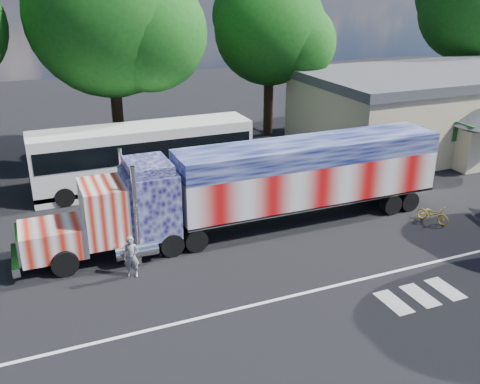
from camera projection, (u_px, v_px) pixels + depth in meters
name	position (u px, v px, depth m)	size (l,w,h in m)	color
ground	(267.00, 258.00, 22.53)	(100.00, 100.00, 0.00)	black
lane_markings	(352.00, 294.00, 19.91)	(30.00, 2.67, 0.01)	silver
semi_truck	(262.00, 184.00, 24.57)	(19.96, 3.15, 4.25)	black
coach_bus	(144.00, 156.00, 29.72)	(12.08, 2.81, 3.52)	silver
hall_building	(455.00, 105.00, 38.02)	(22.40, 12.80, 5.20)	beige
woman	(131.00, 257.00, 20.85)	(0.63, 0.41, 1.72)	slate
bicycle	(433.00, 214.00, 25.74)	(0.56, 1.60, 0.84)	gold
tree_far_ne	(473.00, 9.00, 45.18)	(9.16, 8.73, 13.04)	black
tree_n_mid	(112.00, 15.00, 31.07)	(10.17, 9.68, 13.95)	black
tree_ne_a	(272.00, 30.00, 37.76)	(8.27, 7.87, 11.65)	black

